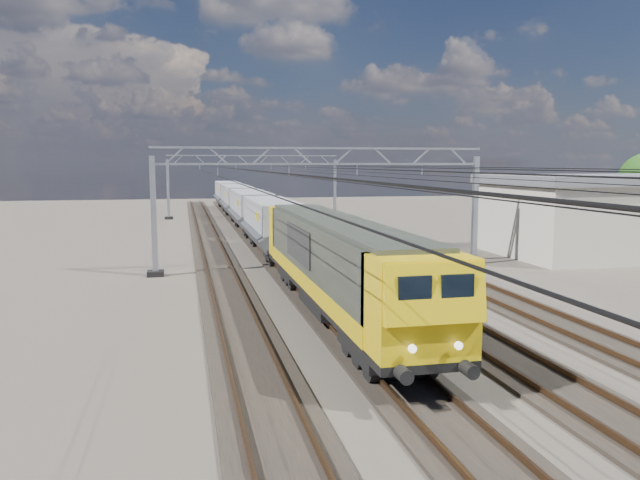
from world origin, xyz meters
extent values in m
plane|color=#2A2520|center=(0.00, 0.00, 0.00)|extent=(160.00, 160.00, 0.00)
cube|color=black|center=(-6.00, 0.00, 0.06)|extent=(2.60, 140.00, 0.12)
cube|color=#513620|center=(-6.72, 0.00, 0.22)|extent=(0.08, 140.00, 0.16)
cube|color=#513620|center=(-5.28, 0.00, 0.22)|extent=(0.08, 140.00, 0.16)
cube|color=black|center=(-2.00, 0.00, 0.06)|extent=(2.60, 140.00, 0.12)
cube|color=#513620|center=(-2.72, 0.00, 0.22)|extent=(0.08, 140.00, 0.16)
cube|color=#513620|center=(-1.28, 0.00, 0.22)|extent=(0.08, 140.00, 0.16)
cube|color=black|center=(2.00, 0.00, 0.06)|extent=(2.60, 140.00, 0.12)
cube|color=#513620|center=(1.28, 0.00, 0.22)|extent=(0.08, 140.00, 0.16)
cube|color=#513620|center=(2.72, 0.00, 0.22)|extent=(0.08, 140.00, 0.16)
cube|color=black|center=(6.00, 0.00, 0.06)|extent=(2.60, 140.00, 0.12)
cube|color=#513620|center=(5.28, 0.00, 0.22)|extent=(0.08, 140.00, 0.16)
cube|color=#513620|center=(6.72, 0.00, 0.22)|extent=(0.08, 140.00, 0.16)
cube|color=#979CA5|center=(-9.50, 4.00, 3.30)|extent=(0.30, 0.30, 6.60)
cube|color=#979CA5|center=(9.50, 4.00, 3.30)|extent=(0.30, 0.30, 6.60)
cube|color=black|center=(-9.50, 4.00, 0.15)|extent=(0.90, 0.90, 0.30)
cube|color=black|center=(9.50, 4.00, 0.15)|extent=(0.90, 0.90, 0.30)
cube|color=#979CA5|center=(0.00, 4.00, 7.05)|extent=(19.30, 0.18, 0.12)
cube|color=#979CA5|center=(0.00, 4.00, 6.15)|extent=(19.30, 0.18, 0.12)
cube|color=#979CA5|center=(-8.31, 4.00, 6.60)|extent=(1.03, 0.10, 0.94)
cube|color=#979CA5|center=(-5.94, 4.00, 6.60)|extent=(1.03, 0.10, 0.94)
cube|color=#979CA5|center=(-3.56, 4.00, 6.60)|extent=(1.03, 0.10, 0.94)
cube|color=#979CA5|center=(-1.19, 4.00, 6.60)|extent=(1.03, 0.10, 0.94)
cube|color=#979CA5|center=(1.19, 4.00, 6.60)|extent=(1.03, 0.10, 0.94)
cube|color=#979CA5|center=(3.56, 4.00, 6.60)|extent=(1.03, 0.10, 0.94)
cube|color=#979CA5|center=(5.94, 4.00, 6.60)|extent=(1.03, 0.10, 0.94)
cube|color=#979CA5|center=(8.31, 4.00, 6.60)|extent=(1.03, 0.10, 0.94)
cube|color=#979CA5|center=(-6.00, 4.00, 5.82)|extent=(0.06, 0.06, 0.65)
cube|color=#979CA5|center=(-2.00, 4.00, 5.82)|extent=(0.06, 0.06, 0.65)
cube|color=#979CA5|center=(2.00, 4.00, 5.82)|extent=(0.06, 0.06, 0.65)
cube|color=#979CA5|center=(6.00, 4.00, 5.82)|extent=(0.06, 0.06, 0.65)
cube|color=#979CA5|center=(-9.50, 40.00, 3.30)|extent=(0.30, 0.30, 6.60)
cube|color=#979CA5|center=(9.50, 40.00, 3.30)|extent=(0.30, 0.30, 6.60)
cube|color=black|center=(-9.50, 40.00, 0.15)|extent=(0.90, 0.90, 0.30)
cube|color=black|center=(9.50, 40.00, 0.15)|extent=(0.90, 0.90, 0.30)
cube|color=#979CA5|center=(0.00, 40.00, 7.05)|extent=(19.30, 0.18, 0.12)
cube|color=#979CA5|center=(0.00, 40.00, 6.15)|extent=(19.30, 0.18, 0.12)
cube|color=#979CA5|center=(-8.31, 40.00, 6.60)|extent=(1.03, 0.10, 0.94)
cube|color=#979CA5|center=(-5.94, 40.00, 6.60)|extent=(1.03, 0.10, 0.94)
cube|color=#979CA5|center=(-3.56, 40.00, 6.60)|extent=(1.03, 0.10, 0.94)
cube|color=#979CA5|center=(-1.19, 40.00, 6.60)|extent=(1.03, 0.10, 0.94)
cube|color=#979CA5|center=(1.19, 40.00, 6.60)|extent=(1.03, 0.10, 0.94)
cube|color=#979CA5|center=(3.56, 40.00, 6.60)|extent=(1.03, 0.10, 0.94)
cube|color=#979CA5|center=(5.94, 40.00, 6.60)|extent=(1.03, 0.10, 0.94)
cube|color=#979CA5|center=(8.31, 40.00, 6.60)|extent=(1.03, 0.10, 0.94)
cube|color=#979CA5|center=(-6.00, 40.00, 5.82)|extent=(0.06, 0.06, 0.65)
cube|color=#979CA5|center=(-2.00, 40.00, 5.82)|extent=(0.06, 0.06, 0.65)
cube|color=#979CA5|center=(2.00, 40.00, 5.82)|extent=(0.06, 0.06, 0.65)
cube|color=#979CA5|center=(6.00, 40.00, 5.82)|extent=(0.06, 0.06, 0.65)
cylinder|color=black|center=(-6.00, 8.00, 5.50)|extent=(0.03, 140.00, 0.03)
cylinder|color=black|center=(-6.00, 8.00, 6.00)|extent=(0.03, 140.00, 0.03)
cylinder|color=black|center=(-2.00, 8.00, 5.50)|extent=(0.03, 140.00, 0.03)
cylinder|color=black|center=(-2.00, 8.00, 6.00)|extent=(0.03, 140.00, 0.03)
cylinder|color=black|center=(2.00, 8.00, 5.50)|extent=(0.03, 140.00, 0.03)
cylinder|color=black|center=(2.00, 8.00, 6.00)|extent=(0.03, 140.00, 0.03)
cylinder|color=black|center=(6.00, 8.00, 5.50)|extent=(0.03, 140.00, 0.03)
cylinder|color=black|center=(6.00, 8.00, 6.00)|extent=(0.03, 140.00, 0.03)
cube|color=black|center=(-2.00, -13.59, 0.75)|extent=(2.20, 3.60, 0.60)
cube|color=black|center=(-2.00, -0.59, 0.75)|extent=(2.20, 3.60, 0.60)
cube|color=black|center=(-2.00, -7.09, 1.13)|extent=(2.65, 20.00, 0.25)
cube|color=black|center=(-2.00, -7.09, 0.75)|extent=(2.20, 4.50, 0.75)
cube|color=#282C25|center=(-2.00, -7.09, 2.55)|extent=(2.65, 17.00, 2.60)
cube|color=#D9B40B|center=(-3.34, -7.09, 1.55)|extent=(0.04, 17.00, 0.60)
cube|color=#D9B40B|center=(-0.66, -7.09, 1.55)|extent=(0.04, 17.00, 0.60)
cube|color=black|center=(-3.35, -6.09, 2.90)|extent=(0.05, 5.00, 1.40)
cube|color=black|center=(-0.65, -6.09, 2.90)|extent=(0.05, 5.00, 1.40)
cube|color=#282C25|center=(-2.00, -7.09, 3.92)|extent=(2.25, 18.00, 0.15)
cube|color=#D9B40B|center=(-2.00, -16.19, 2.55)|extent=(2.65, 1.80, 2.60)
cube|color=#D9B40B|center=(-2.00, -17.14, 3.05)|extent=(2.60, 0.46, 1.52)
cube|color=black|center=(-2.55, -17.24, 3.15)|extent=(0.85, 0.08, 0.75)
cube|color=black|center=(-1.45, -17.24, 3.15)|extent=(0.85, 0.08, 0.75)
cylinder|color=black|center=(-2.85, -17.39, 1.15)|extent=(0.36, 0.50, 0.36)
cylinder|color=black|center=(-1.15, -17.39, 1.15)|extent=(0.36, 0.50, 0.36)
cylinder|color=white|center=(-2.60, -17.29, 1.75)|extent=(0.20, 0.08, 0.20)
cylinder|color=white|center=(-1.40, -17.29, 1.75)|extent=(0.20, 0.08, 0.20)
cube|color=#D9B40B|center=(-2.00, 2.01, 2.55)|extent=(2.65, 1.80, 2.60)
cube|color=#D9B40B|center=(-2.00, 2.96, 3.05)|extent=(2.60, 0.46, 1.52)
cube|color=black|center=(-2.55, 3.06, 3.15)|extent=(0.85, 0.08, 0.75)
cube|color=black|center=(-1.45, 3.06, 3.15)|extent=(0.85, 0.08, 0.75)
cylinder|color=black|center=(-2.85, 3.21, 1.15)|extent=(0.36, 0.50, 0.36)
cylinder|color=black|center=(-1.15, 3.21, 1.15)|extent=(0.36, 0.50, 0.36)
cylinder|color=white|center=(-2.60, 3.11, 1.75)|extent=(0.20, 0.08, 0.20)
cylinder|color=white|center=(-1.40, 3.11, 1.75)|extent=(0.20, 0.08, 0.20)
cube|color=black|center=(-2.00, 6.11, 0.72)|extent=(2.20, 2.60, 0.55)
cube|color=black|center=(-2.00, 15.11, 0.72)|extent=(2.20, 2.60, 0.55)
cube|color=black|center=(-2.00, 10.61, 1.08)|extent=(2.40, 13.00, 0.20)
cube|color=gray|center=(-2.00, 10.61, 2.80)|extent=(2.80, 12.00, 1.80)
cube|color=#484C50|center=(-2.95, 10.61, 1.55)|extent=(1.48, 12.00, 1.36)
cube|color=#484C50|center=(-1.05, 10.61, 1.55)|extent=(1.48, 12.00, 1.36)
cube|color=#D9B40B|center=(-3.42, 7.61, 2.90)|extent=(0.04, 1.20, 0.50)
cube|color=black|center=(-2.00, 20.31, 0.72)|extent=(2.20, 2.60, 0.55)
cube|color=black|center=(-2.00, 29.31, 0.72)|extent=(2.20, 2.60, 0.55)
cube|color=black|center=(-2.00, 24.81, 1.08)|extent=(2.40, 13.00, 0.20)
cube|color=gray|center=(-2.00, 24.81, 2.80)|extent=(2.80, 12.00, 1.80)
cube|color=#484C50|center=(-2.95, 24.81, 1.55)|extent=(1.48, 12.00, 1.36)
cube|color=#484C50|center=(-1.05, 24.81, 1.55)|extent=(1.48, 12.00, 1.36)
cube|color=#D9B40B|center=(-3.42, 21.81, 2.90)|extent=(0.04, 1.20, 0.50)
cube|color=black|center=(-2.00, 34.51, 0.72)|extent=(2.20, 2.60, 0.55)
cube|color=black|center=(-2.00, 43.51, 0.72)|extent=(2.20, 2.60, 0.55)
cube|color=black|center=(-2.00, 39.01, 1.08)|extent=(2.40, 13.00, 0.20)
cube|color=gray|center=(-2.00, 39.01, 2.80)|extent=(2.80, 12.00, 1.80)
cube|color=#484C50|center=(-2.95, 39.01, 1.55)|extent=(1.48, 12.00, 1.36)
cube|color=#484C50|center=(-1.05, 39.01, 1.55)|extent=(1.48, 12.00, 1.36)
cube|color=#D9B40B|center=(-3.42, 36.01, 2.90)|extent=(0.04, 1.20, 0.50)
cube|color=black|center=(-2.00, 48.71, 0.72)|extent=(2.20, 2.60, 0.55)
cube|color=black|center=(-2.00, 57.71, 0.72)|extent=(2.20, 2.60, 0.55)
cube|color=black|center=(-2.00, 53.21, 1.08)|extent=(2.40, 13.00, 0.20)
cube|color=gray|center=(-2.00, 53.21, 2.80)|extent=(2.80, 12.00, 1.80)
cube|color=#484C50|center=(-2.95, 53.21, 1.55)|extent=(1.48, 12.00, 1.36)
cube|color=#484C50|center=(-1.05, 53.21, 1.55)|extent=(1.48, 12.00, 1.36)
cube|color=#D9B40B|center=(-3.42, 50.21, 2.90)|extent=(0.04, 1.20, 0.50)
cube|color=#BDB7A6|center=(22.00, 6.00, 2.40)|extent=(18.00, 10.00, 4.80)
cube|color=slate|center=(22.00, 6.00, 5.10)|extent=(18.60, 10.60, 0.60)
camera|label=1|loc=(-7.91, -31.06, 6.20)|focal=35.00mm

